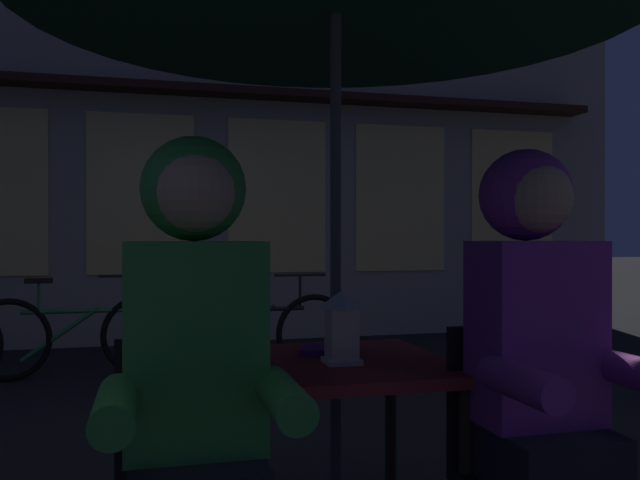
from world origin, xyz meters
The scene contains 9 objects.
cafe_table centered at (0.00, 0.00, 0.64)m, with size 0.72×0.72×0.74m.
lantern centered at (0.00, -0.07, 0.86)m, with size 0.11×0.11×0.23m.
chair_right centered at (0.48, -0.37, 0.49)m, with size 0.40×0.40×0.87m.
person_left_hooded centered at (-0.48, -0.43, 0.85)m, with size 0.45×0.56×1.40m.
person_right_hooded centered at (0.48, -0.43, 0.85)m, with size 0.45×0.56×1.40m.
shopfront_building centered at (0.05, 5.40, 3.09)m, with size 10.00×0.93×6.20m.
bicycle_second centered at (-1.17, 3.54, 0.35)m, with size 1.68×0.08×0.84m.
bicycle_third centered at (0.24, 3.29, 0.35)m, with size 1.68×0.09×0.84m.
book centered at (0.01, 0.10, 0.75)m, with size 0.20×0.14×0.02m, color #661E7A.
Camera 1 is at (-0.59, -2.05, 1.14)m, focal length 36.58 mm.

